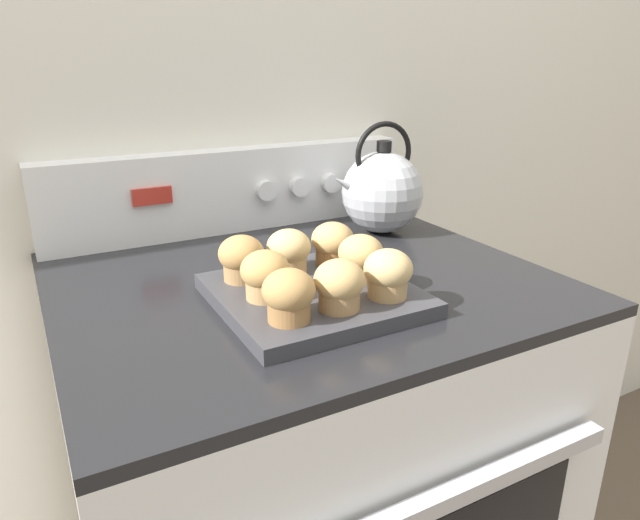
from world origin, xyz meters
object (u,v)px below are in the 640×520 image
(muffin_r2_c1, at_px, (289,251))
(muffin_r2_c0, at_px, (241,258))
(stove_range, at_px, (304,497))
(muffin_r2_c2, at_px, (333,243))
(muffin_r0_c2, at_px, (388,273))
(muffin_r1_c0, at_px, (265,275))
(tea_kettle, at_px, (382,191))
(muffin_r0_c1, at_px, (339,285))
(muffin_r1_c2, at_px, (361,257))
(muffin_pan, at_px, (313,295))
(muffin_r0_c0, at_px, (289,295))

(muffin_r2_c1, bearing_deg, muffin_r2_c0, 176.11)
(stove_range, distance_m, muffin_r2_c2, 0.50)
(muffin_r0_c2, bearing_deg, muffin_r2_c1, 117.94)
(muffin_r1_c0, distance_m, tea_kettle, 0.43)
(muffin_r0_c1, bearing_deg, muffin_r0_c2, 2.58)
(muffin_r1_c0, height_order, muffin_r2_c2, same)
(muffin_r0_c2, height_order, muffin_r1_c2, same)
(muffin_pan, relative_size, tea_kettle, 1.23)
(muffin_r0_c0, relative_size, tea_kettle, 0.31)
(muffin_r1_c2, distance_m, muffin_r2_c0, 0.17)
(muffin_r0_c2, bearing_deg, muffin_r0_c0, -178.79)
(muffin_pan, xyz_separation_m, tea_kettle, (0.28, 0.24, 0.07))
(stove_range, height_order, muffin_r2_c0, muffin_r2_c0)
(muffin_r0_c2, relative_size, muffin_r2_c1, 1.00)
(muffin_r1_c0, xyz_separation_m, muffin_r2_c1, (0.07, 0.07, 0.00))
(stove_range, distance_m, muffin_r2_c1, 0.50)
(muffin_r0_c1, distance_m, muffin_r2_c2, 0.17)
(muffin_r1_c2, distance_m, muffin_r2_c2, 0.08)
(stove_range, xyz_separation_m, muffin_r0_c1, (-0.03, -0.18, 0.50))
(muffin_r0_c2, distance_m, tea_kettle, 0.38)
(muffin_r2_c1, height_order, tea_kettle, tea_kettle)
(muffin_r2_c0, bearing_deg, muffin_r1_c2, -27.22)
(muffin_r0_c2, distance_m, muffin_r2_c1, 0.17)
(muffin_r0_c0, xyz_separation_m, tea_kettle, (0.35, 0.32, 0.03))
(muffin_r2_c0, distance_m, tea_kettle, 0.39)
(muffin_r2_c2, bearing_deg, tea_kettle, 39.19)
(muffin_r0_c1, bearing_deg, muffin_r1_c2, 43.56)
(muffin_r2_c0, bearing_deg, muffin_r1_c0, -87.04)
(muffin_r2_c2, bearing_deg, muffin_r0_c2, -89.29)
(stove_range, xyz_separation_m, muffin_r2_c1, (-0.03, -0.02, 0.50))
(muffin_r1_c2, relative_size, tea_kettle, 0.31)
(stove_range, xyz_separation_m, muffin_r0_c0, (-0.10, -0.18, 0.50))
(muffin_r1_c0, height_order, muffin_r2_c0, same)
(muffin_r0_c0, bearing_deg, tea_kettle, 42.11)
(muffin_pan, bearing_deg, muffin_r2_c1, 92.31)
(muffin_r1_c0, distance_m, muffin_r2_c2, 0.16)
(muffin_r0_c0, height_order, muffin_r0_c2, same)
(stove_range, height_order, muffin_r0_c0, muffin_r0_c0)
(muffin_r2_c2, distance_m, tea_kettle, 0.27)
(muffin_r0_c1, height_order, muffin_r1_c2, same)
(muffin_r1_c0, xyz_separation_m, muffin_r2_c2, (0.15, 0.07, 0.00))
(muffin_r2_c0, bearing_deg, muffin_r2_c2, -1.48)
(muffin_r0_c0, xyz_separation_m, muffin_r0_c2, (0.15, 0.00, 0.00))
(muffin_r1_c2, xyz_separation_m, muffin_r2_c0, (-0.15, 0.08, 0.00))
(stove_range, height_order, muffin_r1_c2, muffin_r1_c2)
(muffin_pan, relative_size, muffin_r2_c0, 3.95)
(muffin_r2_c0, relative_size, muffin_r2_c1, 1.00)
(muffin_pan, relative_size, muffin_r1_c0, 3.95)
(muffin_r2_c0, bearing_deg, stove_range, 10.30)
(muffin_r0_c1, bearing_deg, tea_kettle, 48.63)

